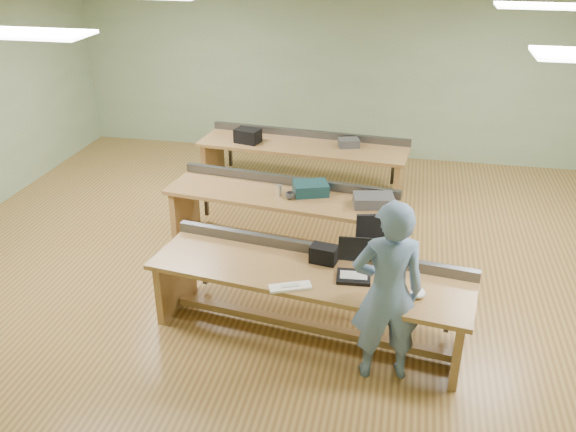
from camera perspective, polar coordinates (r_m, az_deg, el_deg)
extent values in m
plane|color=olive|center=(7.74, 2.64, -4.29)|extent=(10.00, 10.00, 0.00)
plane|color=silver|center=(6.74, 3.18, 18.27)|extent=(10.00, 10.00, 0.00)
cube|color=#93AC82|center=(10.92, 6.29, 13.18)|extent=(10.00, 0.04, 3.00)
cube|color=#93AC82|center=(3.69, -7.33, -15.00)|extent=(10.00, 0.04, 3.00)
cube|color=white|center=(6.26, -23.38, 15.41)|extent=(1.20, 0.50, 0.03)
cube|color=white|center=(8.30, 23.14, 17.62)|extent=(1.20, 0.50, 0.03)
cube|color=#95673F|center=(6.09, 1.91, -5.49)|extent=(3.33, 1.30, 0.05)
cube|color=#95673F|center=(6.83, -10.43, -5.85)|extent=(0.18, 0.77, 0.70)
cube|color=#95673F|center=(6.10, 15.81, -10.80)|extent=(0.18, 0.77, 0.70)
cube|color=#95673F|center=(6.44, 1.83, -10.23)|extent=(2.93, 0.50, 0.08)
cube|color=#4A4C51|center=(6.37, 3.00, -3.13)|extent=(3.22, 0.52, 0.11)
cube|color=#95673F|center=(7.77, -0.75, 1.85)|extent=(3.05, 1.17, 0.05)
cube|color=#95673F|center=(8.45, -9.62, 0.76)|extent=(0.17, 0.70, 0.70)
cube|color=#95673F|center=(7.62, 9.13, -2.15)|extent=(0.17, 0.70, 0.70)
cube|color=#95673F|center=(8.04, -0.73, -2.22)|extent=(2.66, 0.44, 0.08)
cube|color=#4A4C51|center=(8.04, 0.10, 3.35)|extent=(2.96, 0.46, 0.11)
cube|color=#95673F|center=(9.53, 1.38, 6.54)|extent=(3.31, 1.14, 0.05)
cube|color=#95673F|center=(10.14, -7.02, 5.32)|extent=(0.14, 0.77, 0.70)
cube|color=#95673F|center=(9.41, 10.36, 3.40)|extent=(0.14, 0.77, 0.70)
cube|color=#95673F|center=(9.76, 1.34, 3.08)|extent=(2.95, 0.35, 0.08)
cube|color=#4A4C51|center=(9.86, 1.99, 7.71)|extent=(3.25, 0.36, 0.11)
imported|color=#698BAC|center=(5.55, 9.28, -7.08)|extent=(0.74, 0.57, 1.81)
cube|color=black|center=(6.00, 6.15, -5.70)|extent=(0.35, 0.29, 0.04)
cube|color=black|center=(5.99, 6.29, -3.09)|extent=(0.33, 0.04, 0.26)
cube|color=white|center=(5.83, 0.21, -6.65)|extent=(0.42, 0.28, 0.02)
ellipsoid|color=white|center=(5.83, 12.02, -7.03)|extent=(0.19, 0.21, 0.07)
cube|color=black|center=(6.22, 3.36, -3.58)|extent=(0.29, 0.21, 0.18)
cylinder|color=black|center=(7.11, 8.03, -5.48)|extent=(0.06, 0.06, 0.44)
cube|color=black|center=(6.99, 8.15, -3.79)|extent=(0.51, 0.51, 0.06)
cube|color=black|center=(7.05, 8.01, -1.28)|extent=(0.40, 0.14, 0.38)
cylinder|color=black|center=(7.21, 7.93, -6.78)|extent=(0.58, 0.58, 0.06)
cube|color=#12343A|center=(7.75, 2.12, 2.60)|extent=(0.51, 0.45, 0.15)
cube|color=#3C3C3E|center=(7.51, 8.01, 1.45)|extent=(0.54, 0.40, 0.13)
imported|color=#3C3C3E|center=(7.61, 0.20, 1.91)|extent=(0.14, 0.14, 0.09)
cylinder|color=silver|center=(7.72, -0.87, 2.43)|extent=(0.09, 0.09, 0.13)
cube|color=black|center=(9.62, -3.78, 7.51)|extent=(0.43, 0.35, 0.21)
cube|color=#3C3C3E|center=(9.46, 5.71, 6.83)|extent=(0.36, 0.31, 0.12)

